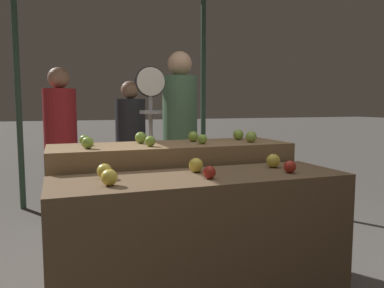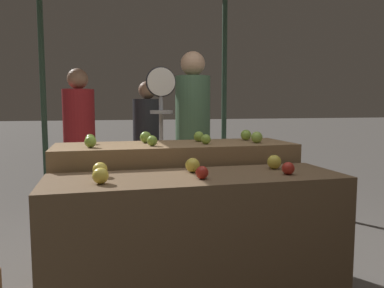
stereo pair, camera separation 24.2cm
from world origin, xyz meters
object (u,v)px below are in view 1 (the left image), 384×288
object	(u,v)px
person_customer_left	(131,139)
person_customer_right	(61,135)
produce_scale	(151,118)
person_vendor_at_scale	(180,129)

from	to	relation	value
person_customer_left	person_customer_right	bearing A→B (deg)	27.04
produce_scale	person_customer_right	xyz separation A→B (m)	(-0.74, 0.93, -0.20)
person_vendor_at_scale	person_customer_right	world-z (taller)	person_vendor_at_scale
produce_scale	person_customer_left	xyz separation A→B (m)	(0.02, 1.06, -0.27)
person_vendor_at_scale	person_customer_right	size ratio (longest dim) A/B	1.08
produce_scale	person_customer_left	bearing A→B (deg)	88.88
person_vendor_at_scale	person_customer_right	distance (m)	1.28
person_customer_left	person_customer_right	size ratio (longest dim) A/B	0.93
produce_scale	person_vendor_at_scale	size ratio (longest dim) A/B	0.90
person_vendor_at_scale	person_customer_left	size ratio (longest dim) A/B	1.16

